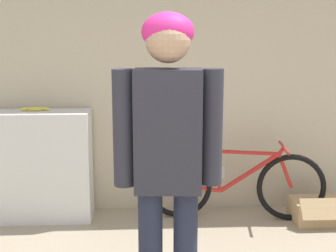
% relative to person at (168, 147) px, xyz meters
% --- Properties ---
extents(wall_back, '(8.00, 0.07, 2.60)m').
position_rel_person_xyz_m(wall_back, '(0.07, 2.00, 0.20)').
color(wall_back, beige).
rests_on(wall_back, ground_plane).
extents(side_shelf, '(0.97, 0.36, 1.00)m').
position_rel_person_xyz_m(side_shelf, '(-1.09, 1.77, -0.60)').
color(side_shelf, white).
rests_on(side_shelf, ground_plane).
extents(person, '(0.57, 0.26, 1.79)m').
position_rel_person_xyz_m(person, '(0.00, 0.00, 0.00)').
color(person, '#23283D').
rests_on(person, ground_plane).
extents(bicycle, '(1.65, 0.46, 0.70)m').
position_rel_person_xyz_m(bicycle, '(0.70, 1.66, -0.76)').
color(bicycle, black).
rests_on(bicycle, ground_plane).
extents(banana, '(0.28, 0.08, 0.04)m').
position_rel_person_xyz_m(banana, '(-1.10, 1.81, -0.08)').
color(banana, '#EAD64C').
rests_on(banana, side_shelf).
extents(cardboard_box, '(0.48, 0.42, 0.26)m').
position_rel_person_xyz_m(cardboard_box, '(1.46, 1.56, -1.00)').
color(cardboard_box, tan).
rests_on(cardboard_box, ground_plane).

